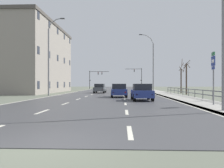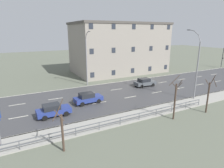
% 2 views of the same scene
% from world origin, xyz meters
% --- Properties ---
extents(ground_plane, '(160.00, 160.00, 0.12)m').
position_xyz_m(ground_plane, '(0.00, 48.00, -0.06)').
color(ground_plane, '#5B6051').
extents(guardrail, '(0.07, 28.05, 1.00)m').
position_xyz_m(guardrail, '(9.85, 21.57, 0.71)').
color(guardrail, '#515459').
rests_on(guardrail, ground).
extents(street_lamp_midground, '(2.63, 0.24, 10.45)m').
position_xyz_m(street_lamp_midground, '(7.42, 37.23, 5.10)').
color(street_lamp_midground, slate).
rests_on(street_lamp_midground, ground).
extents(street_lamp_left_bank, '(2.24, 0.24, 10.22)m').
position_xyz_m(street_lamp_left_bank, '(-7.47, 25.38, 5.03)').
color(street_lamp_left_bank, slate).
rests_on(street_lamp_left_bank, ground).
extents(car_far_right, '(1.97, 4.17, 1.57)m').
position_xyz_m(car_far_right, '(1.69, 22.08, 0.80)').
color(car_far_right, navy).
rests_on(car_far_right, ground).
extents(car_mid_centre, '(1.96, 4.17, 1.57)m').
position_xyz_m(car_mid_centre, '(-1.72, 34.81, 0.80)').
color(car_mid_centre, '#474C51').
rests_on(car_mid_centre, ground).
extents(car_near_right, '(1.95, 4.16, 1.57)m').
position_xyz_m(car_near_right, '(3.91, 16.72, 0.80)').
color(car_near_right, navy).
rests_on(car_near_right, ground).
extents(brick_building, '(13.32, 22.74, 12.21)m').
position_xyz_m(brick_building, '(-16.16, 37.20, 6.12)').
color(brick_building, gray).
rests_on(brick_building, ground).
extents(bare_tree_near, '(1.25, 1.11, 4.70)m').
position_xyz_m(bare_tree_near, '(11.66, 16.08, 1.99)').
color(bare_tree_near, '#423328').
rests_on(bare_tree_near, ground).
extents(bare_tree_mid, '(1.42, 1.38, 5.28)m').
position_xyz_m(bare_tree_mid, '(11.33, 29.37, 2.48)').
color(bare_tree_mid, '#423328').
rests_on(bare_tree_mid, ground).
extents(bare_tree_far, '(1.14, 1.19, 5.09)m').
position_xyz_m(bare_tree_far, '(11.87, 34.52, 2.27)').
color(bare_tree_far, '#423328').
rests_on(bare_tree_far, ground).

